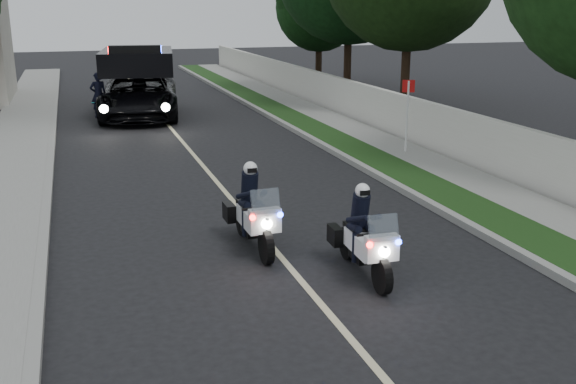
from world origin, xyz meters
TOP-DOWN VIEW (x-y plane):
  - ground at (0.00, 0.00)m, footprint 120.00×120.00m
  - curb_right at (4.10, 10.00)m, footprint 0.20×60.00m
  - grass_verge at (4.80, 10.00)m, footprint 1.20×60.00m
  - sidewalk_right at (6.10, 10.00)m, footprint 1.40×60.00m
  - property_wall at (7.10, 10.00)m, footprint 0.22×60.00m
  - curb_left at (-4.10, 10.00)m, footprint 0.20×60.00m
  - sidewalk_left at (-5.20, 10.00)m, footprint 2.00×60.00m
  - lane_marking at (0.00, 10.00)m, footprint 0.12×50.00m
  - police_moto_left at (-0.34, 3.44)m, footprint 0.71×1.94m
  - police_moto_right at (1.08, 1.64)m, footprint 0.72×1.87m
  - police_suv at (-0.80, 19.20)m, footprint 3.80×6.74m
  - bicycle at (-2.40, 18.40)m, footprint 0.63×1.64m
  - cyclist at (-2.40, 18.40)m, footprint 0.66×0.47m
  - sign_post at (6.00, 9.47)m, footprint 0.49×0.49m
  - tree_right_c at (9.68, 16.63)m, footprint 8.05×8.05m
  - tree_right_d at (9.37, 21.92)m, footprint 7.75×7.75m
  - tree_right_e at (10.19, 28.04)m, footprint 6.38×6.38m

SIDE VIEW (x-z plane):
  - ground at x=0.00m, z-range 0.00..0.00m
  - police_moto_left at x=-0.34m, z-range -0.82..0.82m
  - police_moto_right at x=1.08m, z-range -0.79..0.79m
  - police_suv at x=-0.80m, z-range -1.55..1.55m
  - bicycle at x=-2.40m, z-range -0.42..0.42m
  - cyclist at x=-2.40m, z-range -0.86..0.86m
  - sign_post at x=6.00m, z-range -1.18..1.18m
  - tree_right_c at x=9.68m, z-range -5.84..5.84m
  - tree_right_d at x=9.37m, z-range -5.78..5.78m
  - tree_right_e at x=10.19m, z-range -4.08..4.08m
  - lane_marking at x=0.00m, z-range 0.00..0.01m
  - curb_right at x=4.10m, z-range 0.00..0.15m
  - curb_left at x=-4.10m, z-range 0.00..0.15m
  - grass_verge at x=4.80m, z-range 0.00..0.16m
  - sidewalk_right at x=6.10m, z-range 0.00..0.16m
  - sidewalk_left at x=-5.20m, z-range 0.00..0.16m
  - property_wall at x=7.10m, z-range 0.00..1.50m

